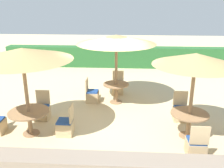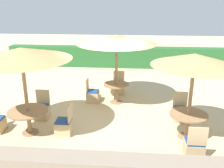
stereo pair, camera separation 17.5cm
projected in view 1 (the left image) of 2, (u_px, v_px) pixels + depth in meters
name	position (u px, v px, depth m)	size (l,w,h in m)	color
ground_plane	(111.00, 114.00, 8.60)	(40.00, 40.00, 0.00)	#D1BA8C
hedge_row	(118.00, 57.00, 14.47)	(13.00, 0.70, 1.17)	#28602D
stone_border	(101.00, 166.00, 5.57)	(10.00, 0.56, 0.45)	gray
parasol_center	(116.00, 39.00, 8.82)	(2.85, 2.85, 2.58)	#93704C
round_table_center	(116.00, 88.00, 9.42)	(0.96, 0.96, 0.75)	#93704C
patio_chair_center_north	(118.00, 87.00, 10.45)	(0.46, 0.46, 0.93)	tan
patio_chair_center_west	(92.00, 95.00, 9.59)	(0.46, 0.46, 0.93)	tan
parasol_front_right	(196.00, 60.00, 6.50)	(2.27, 2.27, 2.44)	#93704C
round_table_front_right	(189.00, 118.00, 7.05)	(1.06, 1.06, 0.73)	#93704C
patio_chair_front_right_south	(196.00, 147.00, 6.25)	(0.46, 0.46, 0.93)	tan
patio_chair_front_right_north	(180.00, 112.00, 8.13)	(0.46, 0.46, 0.93)	tan
parasol_front_left	(22.00, 54.00, 6.59)	(2.72, 2.72, 2.55)	#93704C
round_table_front_left	(29.00, 116.00, 7.17)	(1.16, 1.16, 0.73)	#93704C
patio_chair_front_left_north	(42.00, 111.00, 8.22)	(0.46, 0.46, 0.93)	tan
patio_chair_front_left_east	(66.00, 126.00, 7.25)	(0.46, 0.46, 0.93)	tan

